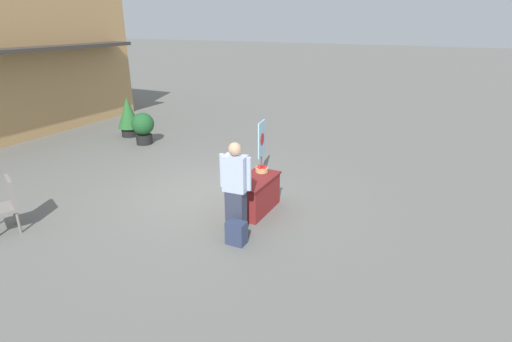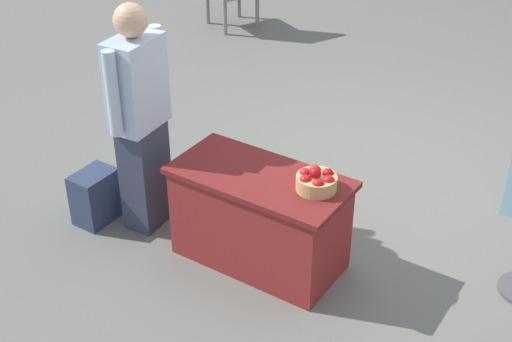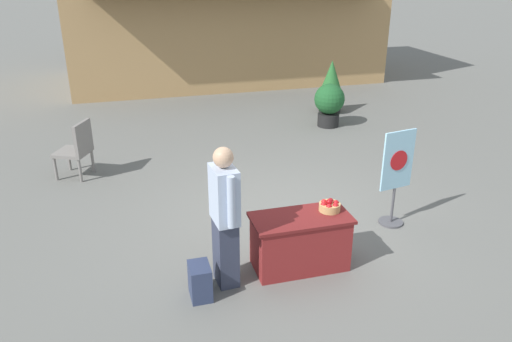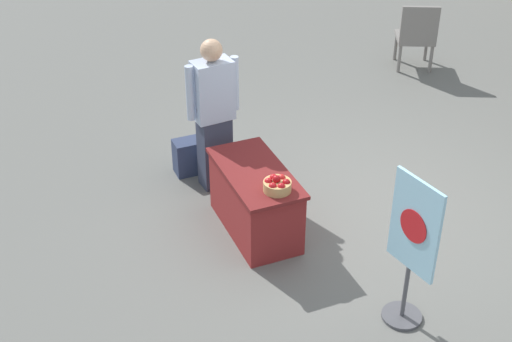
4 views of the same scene
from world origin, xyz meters
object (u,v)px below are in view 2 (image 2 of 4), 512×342
Objects in this scene: person_visitor at (140,119)px; backpack at (95,197)px; apple_basket at (316,181)px; display_table at (260,218)px.

person_visitor reaches higher than backpack.
backpack is at bearing -168.83° from apple_basket.
backpack is at bearing -167.94° from display_table.
display_table is 1.12m from person_visitor.
display_table is 0.59m from apple_basket.
person_visitor is (-0.98, -0.08, 0.54)m from display_table.
person_visitor reaches higher than apple_basket.
backpack is (-1.73, -0.34, -0.57)m from apple_basket.
person_visitor is at bearing 29.60° from backpack.
person_visitor is (-1.38, -0.14, 0.12)m from apple_basket.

